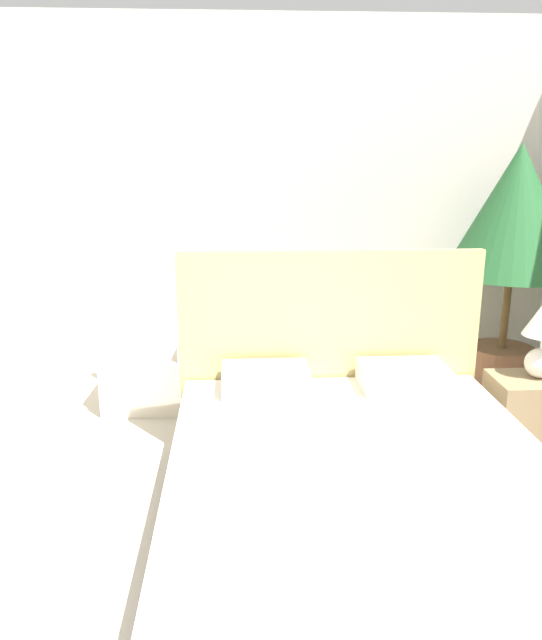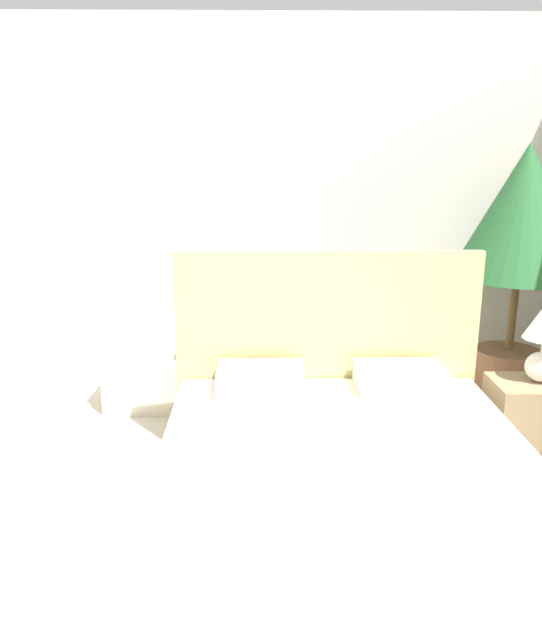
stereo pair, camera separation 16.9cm
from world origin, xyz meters
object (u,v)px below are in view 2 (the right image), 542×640
(armchair_near_window_right, at_px, (296,365))
(potted_palm, at_px, (522,225))
(bed, at_px, (346,494))
(armchair_near_window_left, at_px, (156,366))
(nightstand, at_px, (535,424))

(armchair_near_window_right, distance_m, potted_palm, 1.99)
(bed, distance_m, potted_palm, 2.74)
(bed, xyz_separation_m, potted_palm, (1.55, 2.00, 1.04))
(armchair_near_window_left, height_order, potted_palm, potted_palm)
(potted_palm, height_order, nightstand, potted_palm)
(armchair_near_window_left, bearing_deg, potted_palm, 6.13)
(armchair_near_window_right, bearing_deg, bed, -87.09)
(potted_palm, relative_size, nightstand, 3.54)
(bed, height_order, potted_palm, potted_palm)
(armchair_near_window_left, distance_m, nightstand, 2.67)
(bed, xyz_separation_m, nightstand, (1.24, 0.79, -0.02))
(nightstand, bearing_deg, armchair_near_window_left, 156.41)
(bed, distance_m, nightstand, 1.47)
(armchair_near_window_left, bearing_deg, nightstand, -20.40)
(armchair_near_window_right, bearing_deg, potted_palm, 3.48)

